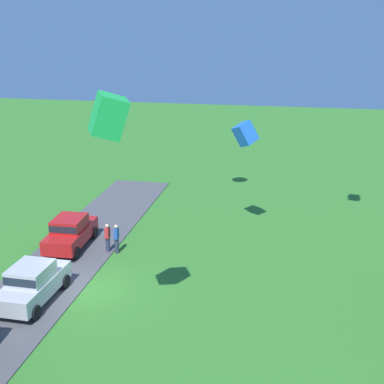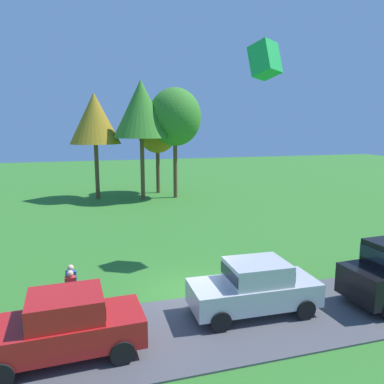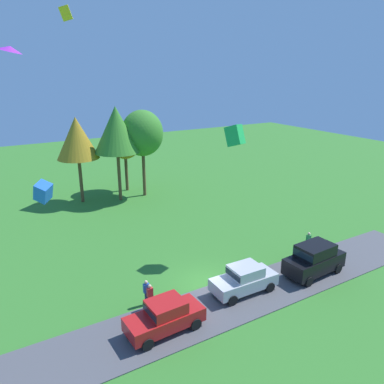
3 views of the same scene
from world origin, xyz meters
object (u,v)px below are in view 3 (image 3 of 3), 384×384
Objects in this scene: kite_box_mid_center at (43,192)px; kite_delta_high_right at (10,49)px; car_sedan_near_entrance at (165,315)px; tree_lone_near at (142,133)px; car_sedan_by_flagpole at (244,278)px; person_watching_sky at (146,292)px; person_beside_suv at (150,297)px; tree_left_of_center at (116,130)px; tree_far_left at (125,141)px; kite_box_over_trees at (235,136)px; car_suv_far_end at (314,258)px; person_on_lawn at (308,242)px; tree_center_back at (77,138)px; kite_box_topmost at (66,13)px.

kite_delta_high_right is at bearing -112.92° from kite_box_mid_center.
car_sedan_near_entrance is 0.46× the size of tree_lone_near.
car_sedan_by_flagpole is 0.45× the size of tree_lone_near.
kite_box_mid_center is (-12.87, -13.15, -0.95)m from tree_lone_near.
person_watching_sky is 1.00× the size of person_beside_suv.
tree_left_of_center is at bearing 74.09° from person_watching_sky.
tree_left_of_center is 3.07m from tree_lone_near.
tree_far_left is at bearing 55.16° from kite_delta_high_right.
car_sedan_by_flagpole is 22.80m from tree_lone_near.
kite_box_mid_center is at bearing 122.69° from person_watching_sky.
tree_far_left is (7.57, 23.19, 5.11)m from person_beside_suv.
person_watching_sky is 12.58m from kite_box_over_trees.
car_sedan_near_entrance is at bearing -179.71° from car_suv_far_end.
kite_box_over_trees is (8.86, 5.89, 8.36)m from car_sedan_near_entrance.
person_on_lawn is 0.17× the size of tree_lone_near.
person_on_lawn is 25.33m from tree_center_back.
car_suv_far_end is 3.54m from person_on_lawn.
car_sedan_near_entrance is 27.07m from tree_far_left.
kite_box_mid_center is (-4.26, 6.65, 5.39)m from person_watching_sky.
kite_delta_high_right is (-13.93, -15.65, 7.78)m from tree_lone_near.
car_sedan_by_flagpole is 0.55× the size of tree_far_left.
tree_left_of_center reaches higher than tree_center_back.
car_suv_far_end is at bearing -67.46° from tree_center_back.
car_sedan_by_flagpole is at bearing -88.85° from tree_left_of_center.
car_sedan_near_entrance is at bearing -104.31° from tree_left_of_center.
car_sedan_by_flagpole is 25.21m from tree_far_left.
car_suv_far_end is at bearing -7.48° from car_sedan_by_flagpole.
kite_box_topmost is at bearing -141.44° from tree_lone_near.
tree_lone_near is at bearing 83.30° from car_sedan_by_flagpole.
tree_left_of_center is 16.44m from kite_box_mid_center.
person_on_lawn is 10.51m from kite_box_over_trees.
car_sedan_by_flagpole is 23.34m from kite_box_topmost.
tree_center_back is (-12.24, 21.29, 6.21)m from person_on_lawn.
kite_box_mid_center reaches higher than person_on_lawn.
tree_center_back is at bearing 111.05° from kite_box_over_trees.
car_sedan_near_entrance is at bearing -146.38° from kite_box_over_trees.
kite_box_topmost is at bearing -103.05° from tree_center_back.
tree_center_back is at bearing 67.51° from kite_box_mid_center.
car_sedan_by_flagpole is 3.59× the size of kite_box_mid_center.
kite_box_mid_center reaches higher than person_beside_suv.
kite_box_over_trees reaches higher than tree_far_left.
tree_far_left is at bearing 73.19° from car_sedan_near_entrance.
person_watching_sky is at bearing -89.14° from kite_box_topmost.
kite_delta_high_right is (-14.06, 1.06, 5.60)m from kite_box_over_trees.
tree_center_back is 9.18× the size of kite_box_topmost.
person_watching_sky and person_beside_suv have the same top height.
kite_delta_high_right is at bearing -125.12° from tree_left_of_center.
kite_box_topmost is at bearing -128.13° from tree_far_left.
person_on_lawn is at bearing 1.79° from person_beside_suv.
car_sedan_by_flagpole is at bearing -166.45° from person_on_lawn.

